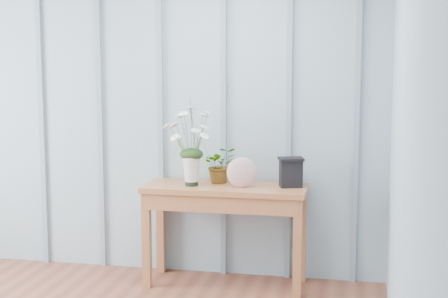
% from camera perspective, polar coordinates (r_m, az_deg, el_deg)
% --- Properties ---
extents(room_shell, '(4.00, 4.50, 2.50)m').
position_cam_1_polar(room_shell, '(4.20, -14.07, 11.42)').
color(room_shell, '#93ABB8').
rests_on(room_shell, ground).
extents(sideboard, '(1.20, 0.45, 0.75)m').
position_cam_1_polar(sideboard, '(5.08, 0.11, -4.33)').
color(sideboard, '#9B5B33').
rests_on(sideboard, ground).
extents(daisy_vase, '(0.43, 0.33, 0.61)m').
position_cam_1_polar(daisy_vase, '(5.01, -2.74, 1.22)').
color(daisy_vase, black).
rests_on(daisy_vase, sideboard).
extents(spider_plant, '(0.31, 0.30, 0.27)m').
position_cam_1_polar(spider_plant, '(5.16, -0.34, -1.32)').
color(spider_plant, black).
rests_on(spider_plant, sideboard).
extents(felt_disc_vessel, '(0.23, 0.10, 0.22)m').
position_cam_1_polar(felt_disc_vessel, '(4.97, 1.50, -1.97)').
color(felt_disc_vessel, '#965167').
rests_on(felt_disc_vessel, sideboard).
extents(carved_box, '(0.21, 0.18, 0.22)m').
position_cam_1_polar(carved_box, '(5.02, 5.58, -1.91)').
color(carved_box, black).
rests_on(carved_box, sideboard).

